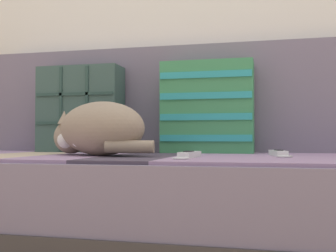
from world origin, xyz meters
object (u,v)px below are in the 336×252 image
(couch, at_px, (181,206))
(throw_pillow_quilted, at_px, (81,109))
(game_remote_far, at_px, (189,155))
(sleeping_cat, at_px, (96,130))
(throw_pillow_striped, at_px, (207,107))
(game_remote_near, at_px, (278,153))

(couch, relative_size, throw_pillow_quilted, 5.34)
(couch, distance_m, game_remote_far, 0.28)
(sleeping_cat, bearing_deg, couch, 21.09)
(couch, bearing_deg, throw_pillow_striped, 75.13)
(game_remote_near, bearing_deg, throw_pillow_striped, 140.17)
(throw_pillow_quilted, relative_size, throw_pillow_striped, 1.00)
(game_remote_near, height_order, game_remote_far, same)
(sleeping_cat, bearing_deg, throw_pillow_striped, 45.04)
(couch, bearing_deg, throw_pillow_quilted, 154.88)
(sleeping_cat, height_order, game_remote_near, sleeping_cat)
(throw_pillow_striped, distance_m, game_remote_near, 0.39)
(game_remote_near, distance_m, game_remote_far, 0.33)
(game_remote_near, xyz_separation_m, game_remote_far, (-0.27, -0.20, -0.00))
(throw_pillow_quilted, bearing_deg, throw_pillow_striped, -0.05)
(couch, relative_size, game_remote_far, 9.83)
(couch, xyz_separation_m, game_remote_near, (0.33, 0.00, 0.19))
(game_remote_near, bearing_deg, couch, -179.23)
(couch, relative_size, sleeping_cat, 4.84)
(game_remote_far, bearing_deg, sleeping_cat, 165.75)
(couch, bearing_deg, sleeping_cat, -158.91)
(throw_pillow_quilted, xyz_separation_m, game_remote_near, (0.82, -0.23, -0.17))
(throw_pillow_striped, xyz_separation_m, game_remote_far, (0.00, -0.42, -0.17))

